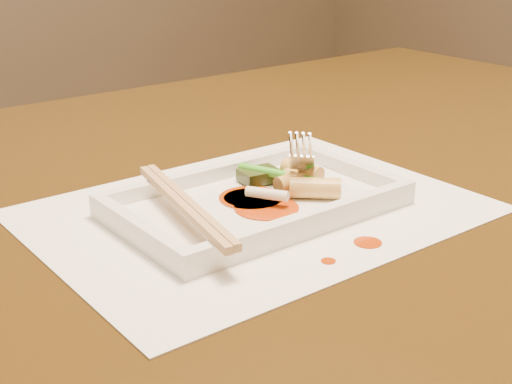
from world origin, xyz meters
TOP-DOWN VIEW (x-y plane):
  - table at (0.00, 0.00)m, footprint 1.40×0.90m
  - placemat at (-0.09, -0.08)m, footprint 0.40×0.30m
  - sauce_splatter_a at (-0.06, -0.19)m, footprint 0.02×0.02m
  - sauce_splatter_b at (-0.11, -0.20)m, footprint 0.01×0.01m
  - plate_base at (-0.09, -0.08)m, footprint 0.26×0.16m
  - plate_rim_far at (-0.09, -0.01)m, footprint 0.26×0.01m
  - plate_rim_near at (-0.09, -0.15)m, footprint 0.26×0.01m
  - plate_rim_left at (-0.22, -0.08)m, footprint 0.01×0.14m
  - plate_rim_right at (0.03, -0.08)m, footprint 0.01×0.14m
  - veg_piece at (-0.06, -0.04)m, footprint 0.04×0.03m
  - scallion_white at (-0.09, -0.09)m, footprint 0.03×0.04m
  - scallion_green at (-0.05, -0.06)m, footprint 0.04×0.08m
  - chopstick_a at (-0.18, -0.08)m, footprint 0.05×0.20m
  - chopstick_b at (-0.17, -0.08)m, footprint 0.05×0.20m
  - fork at (-0.02, -0.06)m, footprint 0.09×0.10m
  - sauce_blob_0 at (-0.09, -0.07)m, footprint 0.05×0.05m
  - sauce_blob_1 at (-0.09, -0.07)m, footprint 0.06×0.06m
  - sauce_blob_2 at (-0.10, -0.10)m, footprint 0.06×0.06m
  - rice_cake_0 at (-0.05, -0.08)m, footprint 0.05×0.02m
  - rice_cake_1 at (-0.04, -0.11)m, footprint 0.05×0.05m
  - rice_cake_2 at (-0.03, -0.07)m, footprint 0.02×0.05m
  - rice_cake_3 at (-0.04, -0.07)m, footprint 0.04×0.04m

SIDE VIEW (x-z plane):
  - table at x=0.00m, z-range 0.27..1.02m
  - placemat at x=-0.09m, z-range 0.75..0.75m
  - sauce_splatter_a at x=-0.06m, z-range 0.75..0.75m
  - sauce_splatter_b at x=-0.11m, z-range 0.75..0.75m
  - plate_base at x=-0.09m, z-range 0.75..0.76m
  - sauce_blob_0 at x=-0.09m, z-range 0.76..0.76m
  - sauce_blob_1 at x=-0.09m, z-range 0.76..0.76m
  - sauce_blob_2 at x=-0.10m, z-range 0.76..0.76m
  - plate_rim_far at x=-0.09m, z-range 0.76..0.77m
  - plate_rim_near at x=-0.09m, z-range 0.76..0.77m
  - plate_rim_left at x=-0.22m, z-range 0.76..0.77m
  - plate_rim_right at x=0.03m, z-range 0.76..0.77m
  - veg_piece at x=-0.06m, z-range 0.76..0.77m
  - rice_cake_0 at x=-0.05m, z-range 0.76..0.78m
  - rice_cake_1 at x=-0.04m, z-range 0.76..0.78m
  - rice_cake_3 at x=-0.04m, z-range 0.76..0.78m
  - scallion_white at x=-0.09m, z-range 0.77..0.78m
  - scallion_green at x=-0.05m, z-range 0.77..0.78m
  - rice_cake_2 at x=-0.03m, z-range 0.77..0.78m
  - chopstick_a at x=-0.18m, z-range 0.77..0.78m
  - chopstick_b at x=-0.17m, z-range 0.77..0.78m
  - fork at x=-0.02m, z-range 0.76..0.90m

